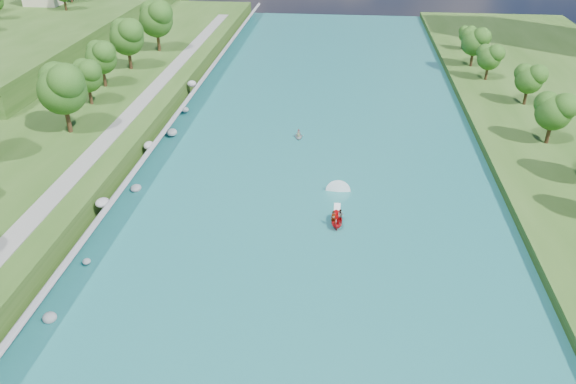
# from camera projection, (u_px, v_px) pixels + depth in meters

# --- Properties ---
(ground) EXTENTS (260.00, 260.00, 0.00)m
(ground) POSITION_uv_depth(u_px,v_px,m) (294.00, 287.00, 62.15)
(ground) COLOR #2D5119
(ground) RESTS_ON ground
(river_water) EXTENTS (55.00, 240.00, 0.10)m
(river_water) POSITION_uv_depth(u_px,v_px,m) (308.00, 197.00, 79.44)
(river_water) COLOR #1A6163
(river_water) RESTS_ON ground
(ridge_west) EXTENTS (60.00, 120.00, 9.00)m
(ridge_west) POSITION_uv_depth(u_px,v_px,m) (20.00, 27.00, 149.60)
(ridge_west) COLOR #2D5119
(ridge_west) RESTS_ON ground
(riprap_bank) EXTENTS (4.34, 236.00, 4.09)m
(riprap_bank) POSITION_uv_depth(u_px,v_px,m) (129.00, 178.00, 80.67)
(riprap_bank) COLOR slate
(riprap_bank) RESTS_ON ground
(riverside_path) EXTENTS (3.00, 200.00, 0.10)m
(riverside_path) POSITION_uv_depth(u_px,v_px,m) (83.00, 164.00, 80.64)
(riverside_path) COLOR gray
(riverside_path) RESTS_ON berm_west
(trees_east) EXTENTS (17.83, 137.25, 11.70)m
(trees_east) POSITION_uv_depth(u_px,v_px,m) (567.00, 126.00, 85.58)
(trees_east) COLOR #164713
(trees_east) RESTS_ON berm_east
(motorboat) EXTENTS (3.60, 18.70, 2.23)m
(motorboat) POSITION_uv_depth(u_px,v_px,m) (337.00, 213.00, 74.39)
(motorboat) COLOR red
(motorboat) RESTS_ON river_water
(raft) EXTENTS (2.14, 2.79, 1.54)m
(raft) POSITION_uv_depth(u_px,v_px,m) (299.00, 136.00, 97.20)
(raft) COLOR #999DA2
(raft) RESTS_ON river_water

